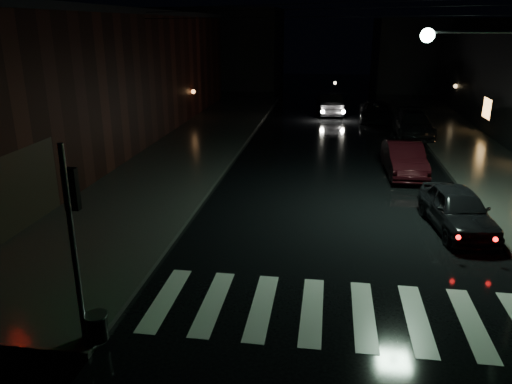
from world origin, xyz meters
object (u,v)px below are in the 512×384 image
at_px(parked_car_b, 404,159).
at_px(oncoming_car, 329,104).
at_px(parked_car_a, 457,209).
at_px(parked_car_c, 413,124).
at_px(parked_car_d, 376,112).

height_order(parked_car_b, oncoming_car, oncoming_car).
bearing_deg(oncoming_car, parked_car_a, 95.22).
relative_size(parked_car_a, parked_car_c, 0.81).
height_order(parked_car_b, parked_car_c, parked_car_c).
relative_size(parked_car_d, oncoming_car, 1.03).
distance_m(parked_car_c, parked_car_d, 5.07).
bearing_deg(parked_car_a, oncoming_car, 94.24).
distance_m(parked_car_b, parked_car_c, 8.52).
xyz_separation_m(parked_car_d, oncoming_car, (-3.26, 2.25, 0.10)).
bearing_deg(oncoming_car, parked_car_d, 139.26).
height_order(parked_car_d, oncoming_car, oncoming_car).
bearing_deg(parked_car_c, parked_car_d, 110.64).
relative_size(parked_car_a, oncoming_car, 0.88).
height_order(parked_car_a, parked_car_d, parked_car_a).
xyz_separation_m(parked_car_b, parked_car_c, (1.61, 8.37, 0.02)).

